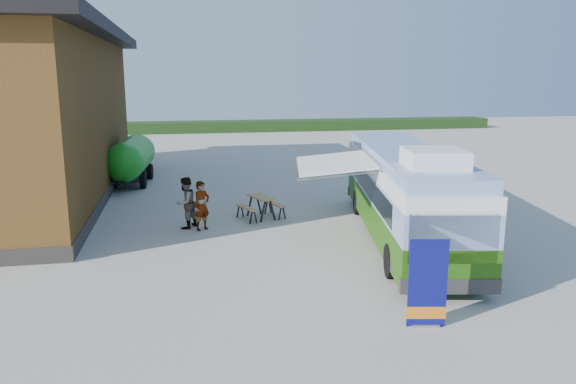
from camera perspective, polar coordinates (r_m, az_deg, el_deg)
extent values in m
plane|color=#BCB7AD|center=(17.88, -0.02, -5.87)|extent=(100.00, 100.00, 0.00)
cube|color=brown|center=(27.78, -26.24, 6.64)|extent=(8.00, 20.00, 7.00)
cube|color=black|center=(27.77, -26.96, 14.35)|extent=(9.60, 21.20, 0.50)
cube|color=#332D28|center=(28.19, -25.64, 0.06)|extent=(8.10, 20.10, 0.50)
cube|color=#264419|center=(56.08, 0.74, 6.80)|extent=(40.00, 3.00, 1.00)
cube|color=#2E6310|center=(19.29, 11.56, -2.15)|extent=(4.41, 11.63, 1.04)
cube|color=#839DCD|center=(19.09, 11.68, 0.61)|extent=(4.41, 11.63, 0.85)
cube|color=black|center=(19.34, 7.98, 0.89)|extent=(1.77, 9.34, 0.66)
cube|color=black|center=(19.82, 14.73, 0.88)|extent=(1.77, 9.34, 0.66)
cube|color=white|center=(18.98, 11.76, 2.51)|extent=(4.41, 11.63, 0.43)
cube|color=#839DCD|center=(18.92, 11.81, 3.72)|extent=(4.24, 11.42, 0.38)
cube|color=white|center=(15.39, 14.65, 3.36)|extent=(1.80, 1.96, 0.47)
cube|color=black|center=(13.79, 16.46, -4.57)|extent=(2.11, 0.45, 1.23)
cube|color=#2D2D2D|center=(14.20, 16.12, -9.11)|extent=(2.42, 0.64, 0.38)
cube|color=#2D2D2D|center=(24.76, 8.91, 0.13)|extent=(2.42, 0.64, 0.38)
cylinder|color=black|center=(15.62, 10.47, -6.90)|extent=(0.45, 0.99, 0.95)
cylinder|color=black|center=(16.15, 17.98, -6.67)|extent=(0.45, 0.99, 0.95)
cylinder|color=black|center=(22.39, 7.14, -1.06)|extent=(0.45, 0.99, 0.95)
cylinder|color=black|center=(22.76, 12.47, -1.04)|extent=(0.45, 0.99, 0.95)
cube|color=white|center=(18.45, 4.75, 2.73)|extent=(3.09, 4.26, 0.30)
cube|color=#A5A8AD|center=(18.57, 8.50, 3.25)|extent=(0.91, 4.14, 0.15)
cylinder|color=#A5A8AD|center=(16.86, 5.23, 1.51)|extent=(2.48, 0.51, 0.31)
cylinder|color=#A5A8AD|center=(20.08, 4.34, 3.19)|extent=(2.48, 0.51, 0.31)
cube|color=#0C0E60|center=(12.70, 14.00, -9.00)|extent=(0.84, 0.18, 2.00)
cube|color=orange|center=(12.95, 13.85, -11.81)|extent=(0.86, 0.19, 0.28)
cube|color=#A5A8AD|center=(13.07, 13.78, -12.98)|extent=(0.62, 0.29, 0.06)
cylinder|color=#A5A8AD|center=(12.71, 13.96, -8.96)|extent=(0.03, 0.03, 2.00)
cube|color=tan|center=(21.50, -2.78, -0.52)|extent=(0.98, 1.46, 0.04)
cube|color=tan|center=(21.31, -4.24, -1.58)|extent=(0.72, 1.36, 0.04)
cube|color=tan|center=(21.86, -1.34, -1.20)|extent=(0.72, 1.36, 0.04)
cube|color=black|center=(21.03, -2.55, -1.99)|extent=(0.07, 0.07, 0.83)
cube|color=black|center=(21.21, -1.58, -1.86)|extent=(0.07, 0.07, 0.83)
cube|color=black|center=(22.00, -3.92, -1.39)|extent=(0.07, 0.07, 0.83)
cube|color=black|center=(22.17, -2.99, -1.27)|extent=(0.07, 0.07, 0.83)
imported|color=#999999|center=(20.12, -8.75, -1.38)|extent=(0.77, 0.72, 1.77)
imported|color=#999999|center=(20.46, -10.36, -1.09)|extent=(1.12, 1.15, 1.86)
cylinder|color=#198E1C|center=(29.36, -15.65, 3.46)|extent=(2.18, 4.23, 1.84)
sphere|color=#198E1C|center=(27.37, -16.35, 2.84)|extent=(1.84, 1.84, 1.84)
sphere|color=#198E1C|center=(31.36, -15.04, 4.01)|extent=(1.84, 1.84, 1.84)
cube|color=black|center=(29.48, -15.56, 1.89)|extent=(1.59, 4.39, 0.20)
cube|color=black|center=(26.92, -16.47, 0.81)|extent=(0.23, 1.23, 0.10)
cylinder|color=black|center=(28.45, -17.36, 1.12)|extent=(0.32, 0.84, 0.82)
cylinder|color=black|center=(28.20, -14.51, 1.19)|extent=(0.32, 0.84, 0.82)
cylinder|color=black|center=(30.83, -16.49, 1.97)|extent=(0.32, 0.84, 0.82)
cylinder|color=black|center=(30.60, -13.85, 2.04)|extent=(0.32, 0.84, 0.82)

